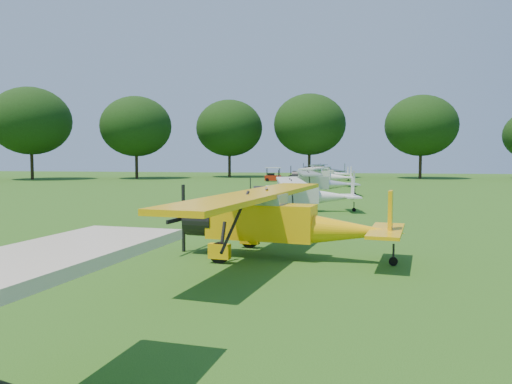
# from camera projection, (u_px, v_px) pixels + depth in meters

# --- Properties ---
(ground) EXTENTS (160.00, 160.00, 0.00)m
(ground) POSITION_uv_depth(u_px,v_px,m) (255.00, 231.00, 21.14)
(ground) COLOR #204B12
(ground) RESTS_ON ground
(tree_belt) EXTENTS (137.36, 130.27, 14.52)m
(tree_belt) POSITION_uv_depth(u_px,v_px,m) (342.00, 36.00, 20.08)
(tree_belt) COLOR black
(tree_belt) RESTS_ON ground
(aircraft_2) EXTENTS (7.17, 11.37, 2.23)m
(aircraft_2) POSITION_uv_depth(u_px,v_px,m) (277.00, 216.00, 15.47)
(aircraft_2) COLOR #FFBB0A
(aircraft_2) RESTS_ON ground
(aircraft_3) EXTENTS (6.37, 10.07, 1.98)m
(aircraft_3) POSITION_uv_depth(u_px,v_px,m) (300.00, 192.00, 28.74)
(aircraft_3) COLOR white
(aircraft_3) RESTS_ON ground
(aircraft_4) EXTENTS (6.67, 10.57, 2.07)m
(aircraft_4) POSITION_uv_depth(u_px,v_px,m) (315.00, 181.00, 40.96)
(aircraft_4) COLOR silver
(aircraft_4) RESTS_ON ground
(aircraft_5) EXTENTS (7.01, 11.18, 2.20)m
(aircraft_5) POSITION_uv_depth(u_px,v_px,m) (320.00, 174.00, 54.02)
(aircraft_5) COLOR white
(aircraft_5) RESTS_ON ground
(aircraft_6) EXTENTS (6.19, 9.84, 1.93)m
(aircraft_6) POSITION_uv_depth(u_px,v_px,m) (326.00, 172.00, 66.99)
(aircraft_6) COLOR white
(aircraft_6) RESTS_ON ground
(aircraft_7) EXTENTS (7.02, 11.19, 2.20)m
(aircraft_7) POSITION_uv_depth(u_px,v_px,m) (323.00, 169.00, 78.99)
(aircraft_7) COLOR silver
(aircraft_7) RESTS_ON ground
(golf_cart) EXTENTS (2.19, 1.43, 1.80)m
(golf_cart) POSITION_uv_depth(u_px,v_px,m) (273.00, 177.00, 65.07)
(golf_cart) COLOR #B5220C
(golf_cart) RESTS_ON ground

